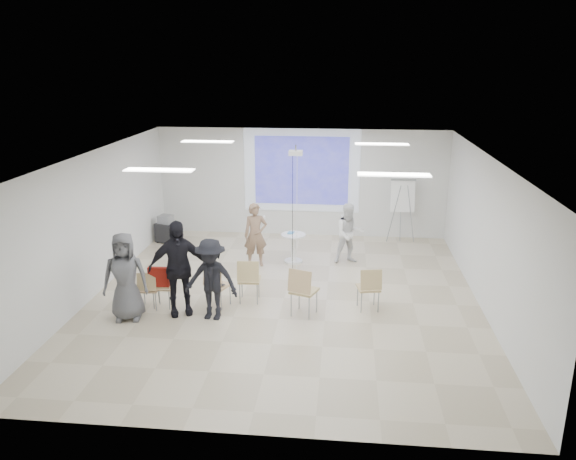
# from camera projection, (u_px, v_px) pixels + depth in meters

# --- Properties ---
(floor) EXTENTS (8.00, 9.00, 0.10)m
(floor) POSITION_uv_depth(u_px,v_px,m) (284.00, 300.00, 11.78)
(floor) COLOR beige
(floor) RESTS_ON ground
(ceiling) EXTENTS (8.00, 9.00, 0.10)m
(ceiling) POSITION_uv_depth(u_px,v_px,m) (284.00, 153.00, 10.88)
(ceiling) COLOR white
(ceiling) RESTS_ON wall_back
(wall_back) EXTENTS (8.00, 0.10, 3.00)m
(wall_back) POSITION_uv_depth(u_px,v_px,m) (302.00, 182.00, 15.66)
(wall_back) COLOR silver
(wall_back) RESTS_ON floor
(wall_left) EXTENTS (0.10, 9.00, 3.00)m
(wall_left) POSITION_uv_depth(u_px,v_px,m) (92.00, 224.00, 11.73)
(wall_left) COLOR silver
(wall_left) RESTS_ON floor
(wall_right) EXTENTS (0.10, 9.00, 3.00)m
(wall_right) POSITION_uv_depth(u_px,v_px,m) (490.00, 236.00, 10.94)
(wall_right) COLOR silver
(wall_right) RESTS_ON floor
(projection_halo) EXTENTS (3.20, 0.01, 2.30)m
(projection_halo) POSITION_uv_depth(u_px,v_px,m) (302.00, 171.00, 15.50)
(projection_halo) COLOR silver
(projection_halo) RESTS_ON wall_back
(projection_image) EXTENTS (2.60, 0.01, 1.90)m
(projection_image) POSITION_uv_depth(u_px,v_px,m) (302.00, 171.00, 15.48)
(projection_image) COLOR #3738BB
(projection_image) RESTS_ON wall_back
(pedestal_table) EXTENTS (0.69, 0.69, 0.74)m
(pedestal_table) POSITION_uv_depth(u_px,v_px,m) (293.00, 246.00, 13.73)
(pedestal_table) COLOR white
(pedestal_table) RESTS_ON floor
(player_left) EXTENTS (0.74, 0.60, 1.75)m
(player_left) POSITION_uv_depth(u_px,v_px,m) (256.00, 231.00, 13.39)
(player_left) COLOR #93725A
(player_left) RESTS_ON floor
(player_right) EXTENTS (0.93, 0.82, 1.64)m
(player_right) POSITION_uv_depth(u_px,v_px,m) (349.00, 230.00, 13.60)
(player_right) COLOR white
(player_right) RESTS_ON floor
(controller_left) EXTENTS (0.08, 0.13, 0.04)m
(controller_left) POSITION_uv_depth(u_px,v_px,m) (264.00, 217.00, 13.53)
(controller_left) COLOR white
(controller_left) RESTS_ON player_left
(controller_right) EXTENTS (0.06, 0.12, 0.04)m
(controller_right) POSITION_uv_depth(u_px,v_px,m) (342.00, 216.00, 13.77)
(controller_right) COLOR silver
(controller_right) RESTS_ON player_right
(chair_far_left) EXTENTS (0.41, 0.44, 0.81)m
(chair_far_left) POSITION_uv_depth(u_px,v_px,m) (148.00, 287.00, 11.11)
(chair_far_left) COLOR tan
(chair_far_left) RESTS_ON floor
(chair_left_mid) EXTENTS (0.40, 0.43, 0.84)m
(chair_left_mid) POSITION_uv_depth(u_px,v_px,m) (162.00, 284.00, 11.18)
(chair_left_mid) COLOR tan
(chair_left_mid) RESTS_ON floor
(chair_left_inner) EXTENTS (0.54, 0.56, 0.88)m
(chair_left_inner) POSITION_uv_depth(u_px,v_px,m) (216.00, 283.00, 11.19)
(chair_left_inner) COLOR tan
(chair_left_inner) RESTS_ON floor
(chair_center) EXTENTS (0.47, 0.50, 0.94)m
(chair_center) POSITION_uv_depth(u_px,v_px,m) (249.00, 277.00, 11.39)
(chair_center) COLOR tan
(chair_center) RESTS_ON floor
(chair_right_inner) EXTENTS (0.61, 0.63, 1.00)m
(chair_right_inner) POSITION_uv_depth(u_px,v_px,m) (302.00, 288.00, 10.77)
(chair_right_inner) COLOR tan
(chair_right_inner) RESTS_ON floor
(chair_right_far) EXTENTS (0.50, 0.53, 0.91)m
(chair_right_far) POSITION_uv_depth(u_px,v_px,m) (369.00, 286.00, 11.03)
(chair_right_far) COLOR tan
(chair_right_far) RESTS_ON floor
(red_jacket) EXTENTS (0.41, 0.10, 0.39)m
(red_jacket) POSITION_uv_depth(u_px,v_px,m) (159.00, 277.00, 10.98)
(red_jacket) COLOR maroon
(red_jacket) RESTS_ON chair_left_mid
(laptop) EXTENTS (0.39, 0.34, 0.03)m
(laptop) POSITION_uv_depth(u_px,v_px,m) (219.00, 284.00, 11.29)
(laptop) COLOR black
(laptop) RESTS_ON chair_left_inner
(audience_left) EXTENTS (1.46, 1.19, 2.18)m
(audience_left) POSITION_uv_depth(u_px,v_px,m) (177.00, 261.00, 10.76)
(audience_left) COLOR black
(audience_left) RESTS_ON floor
(audience_mid) EXTENTS (1.25, 0.78, 1.82)m
(audience_mid) POSITION_uv_depth(u_px,v_px,m) (211.00, 274.00, 10.60)
(audience_mid) COLOR black
(audience_mid) RESTS_ON floor
(audience_outer) EXTENTS (1.05, 0.79, 1.93)m
(audience_outer) POSITION_uv_depth(u_px,v_px,m) (125.00, 272.00, 10.57)
(audience_outer) COLOR slate
(audience_outer) RESTS_ON floor
(flipchart_easel) EXTENTS (0.76, 0.57, 1.76)m
(flipchart_easel) POSITION_uv_depth(u_px,v_px,m) (403.00, 196.00, 15.00)
(flipchart_easel) COLOR gray
(flipchart_easel) RESTS_ON floor
(av_cart) EXTENTS (0.60, 0.54, 0.76)m
(av_cart) POSITION_uv_depth(u_px,v_px,m) (166.00, 230.00, 15.27)
(av_cart) COLOR black
(av_cart) RESTS_ON floor
(ceiling_projector) EXTENTS (0.30, 0.25, 3.00)m
(ceiling_projector) POSITION_uv_depth(u_px,v_px,m) (296.00, 159.00, 12.39)
(ceiling_projector) COLOR white
(ceiling_projector) RESTS_ON ceiling
(fluor_panel_nw) EXTENTS (1.20, 0.30, 0.02)m
(fluor_panel_nw) POSITION_uv_depth(u_px,v_px,m) (208.00, 142.00, 13.00)
(fluor_panel_nw) COLOR white
(fluor_panel_nw) RESTS_ON ceiling
(fluor_panel_ne) EXTENTS (1.20, 0.30, 0.02)m
(fluor_panel_ne) POSITION_uv_depth(u_px,v_px,m) (382.00, 144.00, 12.61)
(fluor_panel_ne) COLOR white
(fluor_panel_ne) RESTS_ON ceiling
(fluor_panel_sw) EXTENTS (1.20, 0.30, 0.02)m
(fluor_panel_sw) POSITION_uv_depth(u_px,v_px,m) (159.00, 170.00, 9.67)
(fluor_panel_sw) COLOR white
(fluor_panel_sw) RESTS_ON ceiling
(fluor_panel_se) EXTENTS (1.20, 0.30, 0.02)m
(fluor_panel_se) POSITION_uv_depth(u_px,v_px,m) (394.00, 175.00, 9.28)
(fluor_panel_se) COLOR white
(fluor_panel_se) RESTS_ON ceiling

